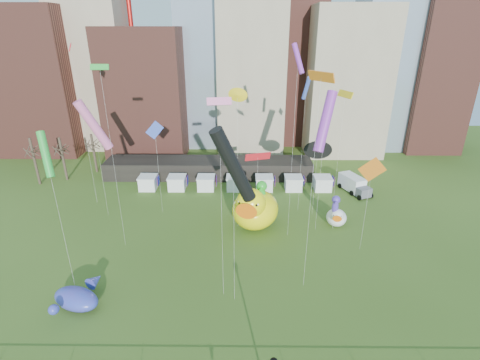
{
  "coord_description": "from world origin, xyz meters",
  "views": [
    {
      "loc": [
        2.35,
        -20.77,
        26.0
      ],
      "look_at": [
        2.06,
        11.99,
        12.0
      ],
      "focal_mm": 27.0,
      "sensor_mm": 36.0,
      "label": 1
    }
  ],
  "objects_px": {
    "small_duck": "(336,217)",
    "whale_inflatable": "(78,297)",
    "seahorse_purple": "(336,205)",
    "box_truck": "(354,184)",
    "big_duck": "(254,208)",
    "seahorse_green": "(262,193)"
  },
  "relations": [
    {
      "from": "seahorse_purple",
      "to": "box_truck",
      "type": "distance_m",
      "value": 13.93
    },
    {
      "from": "whale_inflatable",
      "to": "box_truck",
      "type": "xyz_separation_m",
      "value": [
        35.31,
        27.54,
        0.35
      ]
    },
    {
      "from": "whale_inflatable",
      "to": "small_duck",
      "type": "bearing_deg",
      "value": 50.73
    },
    {
      "from": "small_duck",
      "to": "whale_inflatable",
      "type": "height_order",
      "value": "small_duck"
    },
    {
      "from": "seahorse_purple",
      "to": "box_truck",
      "type": "relative_size",
      "value": 0.76
    },
    {
      "from": "seahorse_purple",
      "to": "small_duck",
      "type": "bearing_deg",
      "value": 66.46
    },
    {
      "from": "small_duck",
      "to": "whale_inflatable",
      "type": "xyz_separation_m",
      "value": [
        -29.69,
        -16.13,
        -0.34
      ]
    },
    {
      "from": "seahorse_green",
      "to": "box_truck",
      "type": "height_order",
      "value": "seahorse_green"
    },
    {
      "from": "small_duck",
      "to": "seahorse_green",
      "type": "distance_m",
      "value": 11.25
    },
    {
      "from": "seahorse_green",
      "to": "box_truck",
      "type": "xyz_separation_m",
      "value": [
        16.22,
        11.64,
        -3.78
      ]
    },
    {
      "from": "big_duck",
      "to": "seahorse_purple",
      "type": "bearing_deg",
      "value": 15.54
    },
    {
      "from": "small_duck",
      "to": "box_truck",
      "type": "distance_m",
      "value": 12.72
    },
    {
      "from": "seahorse_green",
      "to": "whale_inflatable",
      "type": "height_order",
      "value": "seahorse_green"
    },
    {
      "from": "seahorse_green",
      "to": "seahorse_purple",
      "type": "distance_m",
      "value": 10.15
    },
    {
      "from": "big_duck",
      "to": "seahorse_purple",
      "type": "height_order",
      "value": "big_duck"
    },
    {
      "from": "big_duck",
      "to": "small_duck",
      "type": "relative_size",
      "value": 2.28
    },
    {
      "from": "small_duck",
      "to": "seahorse_purple",
      "type": "height_order",
      "value": "seahorse_purple"
    },
    {
      "from": "seahorse_purple",
      "to": "whale_inflatable",
      "type": "height_order",
      "value": "seahorse_purple"
    },
    {
      "from": "small_duck",
      "to": "whale_inflatable",
      "type": "bearing_deg",
      "value": -139.04
    },
    {
      "from": "seahorse_green",
      "to": "whale_inflatable",
      "type": "distance_m",
      "value": 25.19
    },
    {
      "from": "box_truck",
      "to": "small_duck",
      "type": "bearing_deg",
      "value": -138.68
    },
    {
      "from": "big_duck",
      "to": "seahorse_purple",
      "type": "distance_m",
      "value": 11.02
    }
  ]
}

